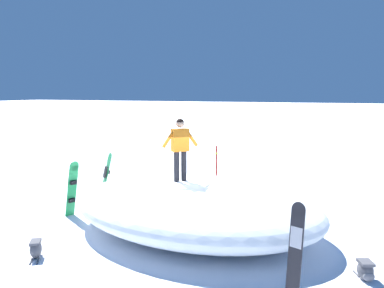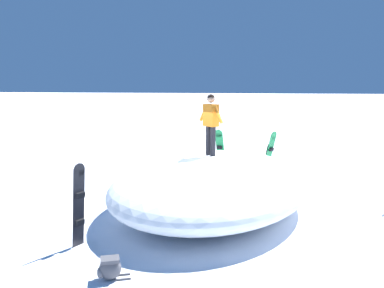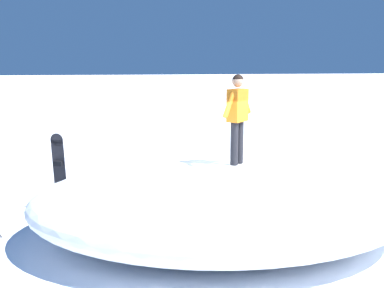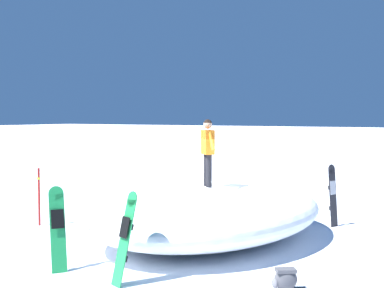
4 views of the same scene
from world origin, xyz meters
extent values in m
plane|color=white|center=(0.00, 0.00, 0.00)|extent=(240.00, 240.00, 0.00)
ellipsoid|color=white|center=(-0.18, 0.16, 0.68)|extent=(5.83, 7.47, 1.36)
cylinder|color=black|center=(-0.01, -0.25, 1.74)|extent=(0.14, 0.14, 0.77)
cylinder|color=black|center=(-0.15, -0.11, 1.74)|extent=(0.14, 0.14, 0.77)
cube|color=orange|center=(-0.08, -0.18, 2.42)|extent=(0.46, 0.46, 0.58)
sphere|color=tan|center=(-0.08, -0.18, 2.84)|extent=(0.21, 0.21, 0.21)
cylinder|color=orange|center=(0.13, -0.40, 2.47)|extent=(0.32, 0.32, 0.48)
cylinder|color=orange|center=(-0.30, 0.03, 2.47)|extent=(0.32, 0.32, 0.48)
sphere|color=black|center=(-0.08, -0.18, 2.86)|extent=(0.20, 0.20, 0.20)
cube|color=black|center=(2.10, 3.06, 0.79)|extent=(0.24, 0.31, 1.57)
cylinder|color=black|center=(2.04, 3.09, 1.57)|extent=(0.14, 0.27, 0.28)
cube|color=#B2B2B7|center=(2.09, 3.07, 1.07)|extent=(0.13, 0.23, 0.38)
cube|color=black|center=(2.03, 3.09, 1.07)|extent=(0.15, 0.21, 0.12)
cube|color=black|center=(2.08, 3.07, 0.50)|extent=(0.15, 0.21, 0.12)
ellipsoid|color=#4C4C51|center=(2.67, -2.44, 0.20)|extent=(0.48, 0.44, 0.39)
ellipsoid|color=slate|center=(2.52, -2.55, 0.14)|extent=(0.20, 0.22, 0.19)
cube|color=#4C4C51|center=(2.67, -2.44, 0.36)|extent=(0.41, 0.37, 0.06)
cylinder|color=#4C4C51|center=(2.90, -2.37, 0.01)|extent=(0.26, 0.19, 0.04)
cylinder|color=#4C4C51|center=(2.82, -2.25, 0.01)|extent=(0.26, 0.19, 0.04)
cylinder|color=#4C4C51|center=(0.82, 4.10, 0.01)|extent=(0.25, 0.14, 0.04)
camera|label=1|loc=(9.07, 3.98, 3.66)|focal=37.19mm
camera|label=2|loc=(-1.55, 10.25, 3.25)|focal=37.90mm
camera|label=3|loc=(-8.06, 2.36, 3.16)|focal=44.09mm
camera|label=4|loc=(5.52, -10.66, 3.06)|focal=46.69mm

